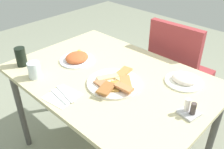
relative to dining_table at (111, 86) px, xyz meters
name	(u,v)px	position (x,y,z in m)	size (l,w,h in m)	color
dining_table	(111,86)	(0.00, 0.00, 0.00)	(1.23, 0.85, 0.71)	beige
dining_chair	(177,69)	(0.09, 0.67, -0.13)	(0.43, 0.44, 0.91)	#9E3337
pide_platter	(115,82)	(0.08, -0.05, 0.08)	(0.31, 0.33, 0.04)	white
salad_plate_greens	(184,80)	(0.35, 0.24, 0.09)	(0.22, 0.22, 0.05)	white
salad_plate_rice	(77,58)	(-0.29, -0.02, 0.09)	(0.23, 0.23, 0.05)	white
soda_can	(21,57)	(-0.50, -0.30, 0.13)	(0.07, 0.07, 0.12)	black
drinking_glass	(34,70)	(-0.31, -0.32, 0.12)	(0.07, 0.07, 0.10)	silver
paper_napkin	(62,96)	(-0.04, -0.33, 0.07)	(0.16, 0.16, 0.00)	white
fork	(59,97)	(-0.04, -0.34, 0.08)	(0.16, 0.02, 0.01)	silver
spoon	(65,94)	(-0.04, -0.31, 0.08)	(0.18, 0.02, 0.01)	silver
condiment_caddy	(189,110)	(0.51, 0.01, 0.10)	(0.10, 0.10, 0.08)	#B2B2B7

